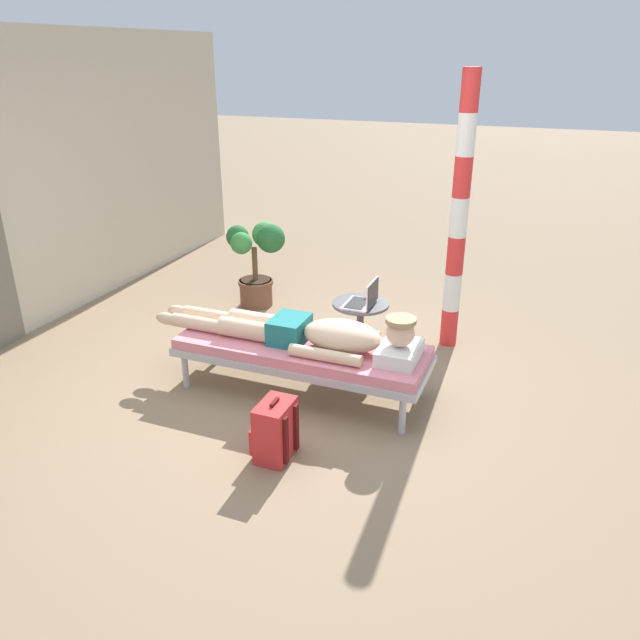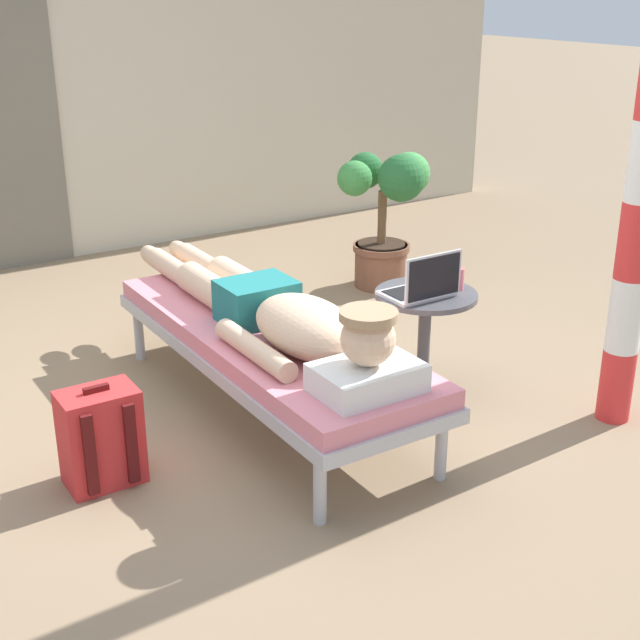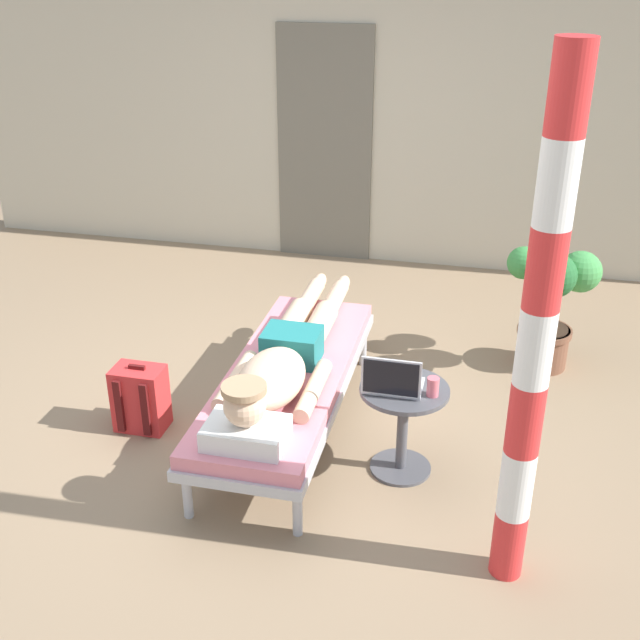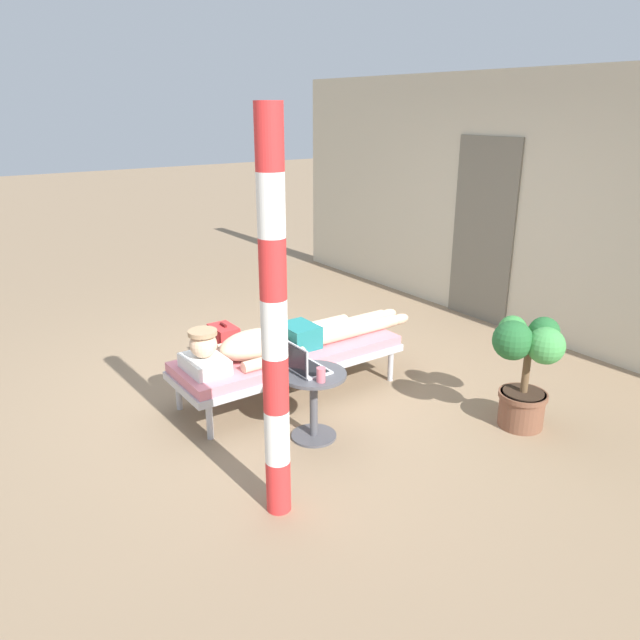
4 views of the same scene
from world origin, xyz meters
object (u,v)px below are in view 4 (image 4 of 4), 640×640
at_px(laptop, 303,364).
at_px(porch_post, 274,328).
at_px(lounge_chair, 290,357).
at_px(side_table, 314,394).
at_px(person_reclining, 279,340).
at_px(potted_plant, 526,364).
at_px(drink_glass, 321,375).
at_px(backpack, 225,346).

bearing_deg(laptop, porch_post, -43.58).
xyz_separation_m(lounge_chair, side_table, (0.71, -0.24, 0.01)).
distance_m(person_reclining, laptop, 0.68).
relative_size(lounge_chair, potted_plant, 2.20).
bearing_deg(lounge_chair, potted_plant, 37.18).
xyz_separation_m(person_reclining, porch_post, (1.29, -0.81, 0.66)).
xyz_separation_m(side_table, drink_glass, (0.15, -0.04, 0.22)).
relative_size(lounge_chair, porch_post, 0.83).
relative_size(lounge_chair, drink_glass, 18.93).
height_order(person_reclining, potted_plant, potted_plant).
bearing_deg(laptop, lounge_chair, 155.70).
bearing_deg(lounge_chair, side_table, -18.82).
relative_size(side_table, potted_plant, 0.58).
height_order(side_table, backpack, side_table).
bearing_deg(drink_glass, side_table, 164.61).
bearing_deg(side_table, backpack, 177.63).
relative_size(laptop, porch_post, 0.13).
height_order(potted_plant, porch_post, porch_post).
distance_m(lounge_chair, side_table, 0.75).
relative_size(lounge_chair, person_reclining, 0.91).
distance_m(laptop, potted_plant, 1.66).
relative_size(drink_glass, potted_plant, 0.12).
xyz_separation_m(lounge_chair, person_reclining, (0.00, -0.10, 0.17)).
height_order(person_reclining, backpack, person_reclining).
height_order(laptop, backpack, laptop).
relative_size(lounge_chair, backpack, 4.65).
bearing_deg(person_reclining, potted_plant, 39.50).
relative_size(drink_glass, porch_post, 0.04).
height_order(laptop, drink_glass, laptop).
bearing_deg(porch_post, side_table, 131.33).
bearing_deg(backpack, person_reclining, 5.16).
height_order(side_table, porch_post, porch_post).
distance_m(person_reclining, backpack, 0.93).
height_order(person_reclining, side_table, person_reclining).
height_order(lounge_chair, side_table, side_table).
height_order(lounge_chair, laptop, laptop).
distance_m(person_reclining, side_table, 0.74).
xyz_separation_m(lounge_chair, porch_post, (1.29, -0.91, 0.84)).
xyz_separation_m(laptop, porch_post, (0.64, -0.61, 0.60)).
height_order(drink_glass, porch_post, porch_post).
bearing_deg(side_table, drink_glass, -15.39).
distance_m(drink_glass, potted_plant, 1.56).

